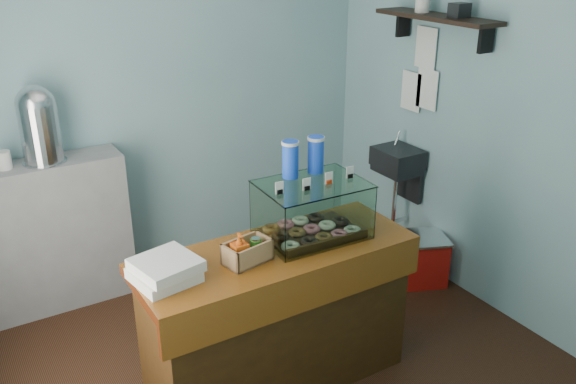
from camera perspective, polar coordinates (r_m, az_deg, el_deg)
ground at (r=4.10m, az=-2.85°, el=-15.07°), size 3.50×3.50×0.00m
room_shell at (r=3.35m, az=-3.10°, el=8.76°), size 3.54×3.04×2.82m
counter at (r=3.65m, az=-1.04°, el=-11.54°), size 1.60×0.60×0.90m
back_shelf at (r=4.66m, az=-20.82°, el=-3.71°), size 1.00×0.32×1.10m
display_case at (r=3.53m, az=2.03°, el=-1.31°), size 0.62×0.46×0.55m
condiment_crate at (r=3.27m, az=-3.97°, el=-5.57°), size 0.27×0.20×0.19m
pastry_boxes at (r=3.17m, az=-11.43°, el=-7.17°), size 0.35×0.35×0.12m
coffee_urn at (r=4.37m, az=-22.31°, el=6.02°), size 0.29×0.29×0.53m
red_cooler at (r=4.87m, az=11.95°, el=-6.15°), size 0.53×0.48×0.38m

